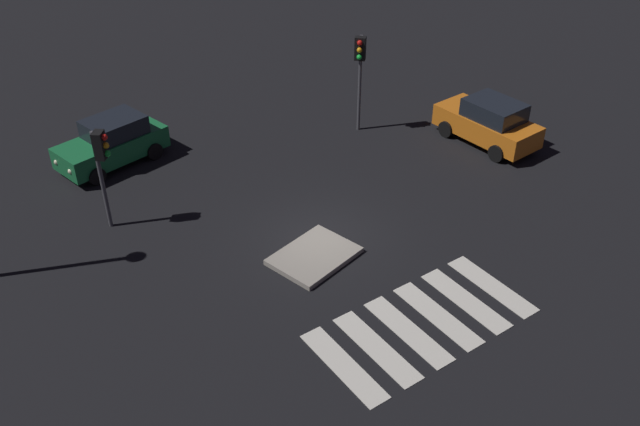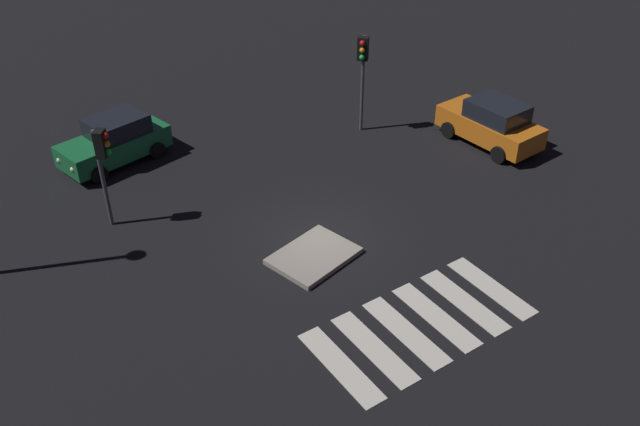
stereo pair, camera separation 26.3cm
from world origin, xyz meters
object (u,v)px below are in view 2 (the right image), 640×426
Objects in this scene: car_orange at (491,123)px; traffic_light_west at (102,155)px; car_green at (115,141)px; traffic_light_north at (363,61)px; traffic_island at (314,256)px.

traffic_light_west is (-15.13, 3.13, 1.84)m from car_orange.
traffic_light_north is (9.67, -3.40, 2.28)m from car_green.
traffic_light_north is (-3.78, 3.96, 2.26)m from car_orange.
car_orange is 1.24× the size of traffic_light_west.
traffic_light_north is at bearing 44.74° from traffic_light_west.
traffic_light_west is (-11.35, -0.84, -0.42)m from traffic_light_north.
car_green is at bearing 106.86° from traffic_island.
traffic_island is 0.72× the size of traffic_light_north.
traffic_light_west is at bearing 56.27° from car_green.
traffic_light_north reaches higher than car_green.
traffic_island is 10.80m from car_orange.
traffic_island is at bearing 94.74° from car_green.
car_green is at bearing 57.75° from car_orange.
traffic_light_west is at bearing -38.87° from traffic_light_north.
traffic_light_north is 11.39m from traffic_light_west.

